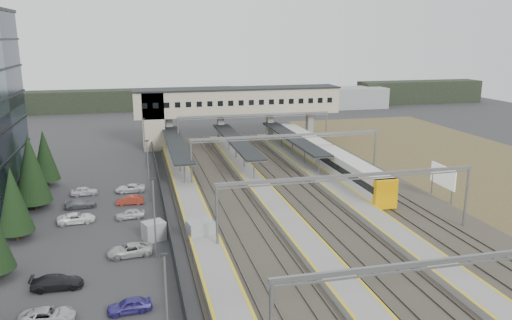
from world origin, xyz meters
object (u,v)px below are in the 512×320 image
object	(u,v)px
relay_cabin_near	(201,231)
footbridge	(224,105)
train	(325,157)
billboard	(443,177)
relay_cabin_far	(154,231)

from	to	relation	value
relay_cabin_near	footbridge	size ratio (longest dim) A/B	0.07
train	billboard	world-z (taller)	billboard
relay_cabin_near	train	world-z (taller)	train
train	billboard	distance (m)	19.97
billboard	relay_cabin_far	bearing A→B (deg)	-172.70
relay_cabin_near	footbridge	bearing A→B (deg)	76.81
relay_cabin_near	train	distance (m)	33.35
train	billboard	size ratio (longest dim) A/B	7.55
relay_cabin_near	billboard	bearing A→B (deg)	10.96
relay_cabin_far	train	size ratio (longest dim) A/B	0.07
relay_cabin_far	footbridge	xyz separation A→B (m)	(15.71, 45.26, 6.94)
relay_cabin_far	footbridge	world-z (taller)	footbridge
relay_cabin_far	footbridge	bearing A→B (deg)	70.86
relay_cabin_far	relay_cabin_near	bearing A→B (deg)	-17.97
footbridge	train	bearing A→B (deg)	-61.78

